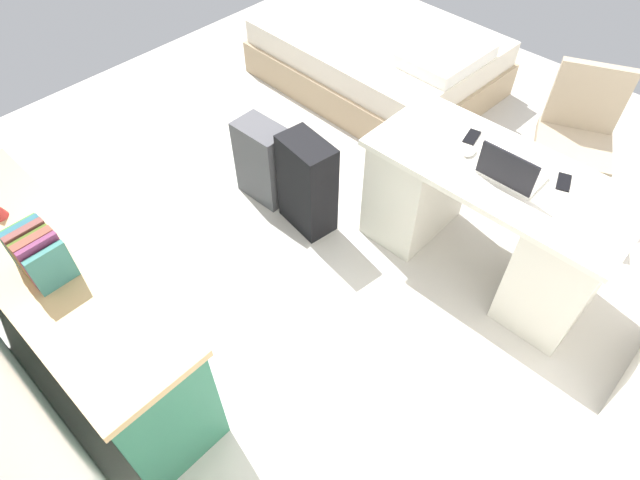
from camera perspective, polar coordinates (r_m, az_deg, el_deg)
ground_plane at (r=3.76m, az=2.83°, el=4.27°), size 5.45×5.45×0.00m
desk at (r=3.23m, az=17.41°, el=2.35°), size 1.44×0.67×0.76m
office_chair at (r=3.88m, az=25.22°, el=8.89°), size 0.61×0.61×0.94m
credenza at (r=2.95m, az=-24.98°, el=-6.89°), size 1.80×0.48×0.79m
bed at (r=4.83m, az=6.29°, el=18.82°), size 1.95×1.47×0.58m
suitcase_black at (r=3.38m, az=-1.38°, el=5.93°), size 0.39×0.27×0.66m
suitcase_spare_grey at (r=3.64m, az=-6.06°, el=8.34°), size 0.36×0.23×0.57m
laptop at (r=2.91m, az=19.69°, el=6.85°), size 0.31×0.22×0.21m
computer_mouse at (r=3.04m, az=15.73°, el=9.10°), size 0.06×0.10×0.03m
cell_phone_near_laptop at (r=3.03m, az=24.66°, el=5.67°), size 0.11×0.15×0.01m
cell_phone_by_mouse at (r=3.16m, az=15.96°, el=10.59°), size 0.09×0.15×0.01m
book_row at (r=2.55m, az=-27.97°, el=-1.20°), size 0.27×0.17×0.23m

